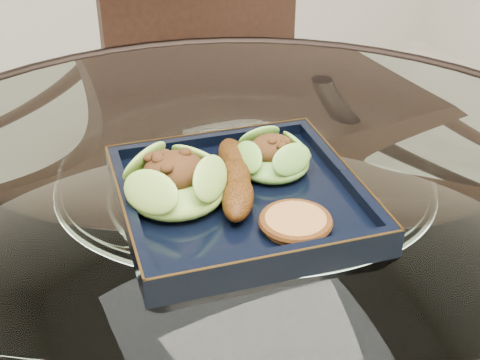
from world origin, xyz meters
name	(u,v)px	position (x,y,z in m)	size (l,w,h in m)	color
dining_table	(245,307)	(0.00, 0.00, 0.60)	(1.13, 1.13, 0.77)	white
dining_chair	(227,117)	(0.23, 0.55, 0.58)	(0.46, 0.46, 1.04)	black
navy_plate	(240,202)	(-0.01, -0.01, 0.77)	(0.27, 0.27, 0.02)	black
lettuce_wrap_left	(176,185)	(-0.08, 0.01, 0.80)	(0.11, 0.11, 0.04)	#68A22F
lettuce_wrap_right	(273,159)	(0.05, 0.02, 0.80)	(0.09, 0.09, 0.03)	#52922A
roasted_plantain	(236,177)	(-0.01, 0.00, 0.80)	(0.16, 0.03, 0.03)	#63320A
crumb_patty	(296,223)	(0.01, -0.09, 0.79)	(0.07, 0.07, 0.01)	#B2783B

